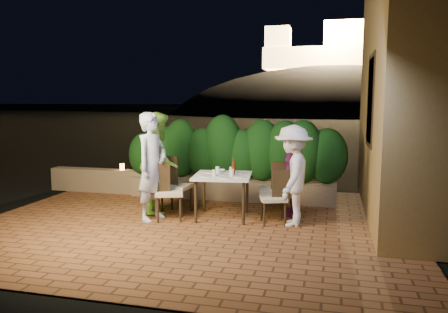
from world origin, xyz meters
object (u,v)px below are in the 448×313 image
(chair_left_front, at_px, (169,191))
(chair_right_front, at_px, (273,197))
(chair_right_back, at_px, (272,189))
(diner_white, at_px, (293,175))
(diner_blue, at_px, (152,167))
(diner_purple, at_px, (292,173))
(chair_left_back, at_px, (177,185))
(parapet_lamp, at_px, (122,167))
(bowl, at_px, (221,171))
(diner_green, at_px, (159,162))
(dining_table, at_px, (223,196))
(beer_bottle, at_px, (234,166))

(chair_left_front, bearing_deg, chair_right_front, -14.46)
(chair_right_back, relative_size, diner_white, 0.59)
(diner_blue, xyz_separation_m, diner_purple, (2.25, 0.85, -0.15))
(chair_left_back, xyz_separation_m, parapet_lamp, (-1.75, 1.34, 0.06))
(bowl, height_order, diner_purple, diner_purple)
(diner_purple, bearing_deg, diner_green, -74.02)
(diner_blue, relative_size, diner_purple, 1.20)
(diner_green, distance_m, diner_purple, 2.37)
(dining_table, xyz_separation_m, beer_bottle, (0.18, 0.06, 0.52))
(chair_right_front, xyz_separation_m, chair_right_back, (-0.08, 0.48, 0.04))
(chair_left_front, relative_size, chair_right_back, 1.01)
(diner_blue, xyz_separation_m, diner_green, (-0.10, 0.54, -0.01))
(chair_left_front, bearing_deg, beer_bottle, 0.48)
(dining_table, distance_m, beer_bottle, 0.55)
(diner_blue, height_order, parapet_lamp, diner_blue)
(chair_left_back, distance_m, diner_green, 0.52)
(diner_blue, distance_m, diner_purple, 2.41)
(bowl, relative_size, diner_purple, 0.10)
(diner_blue, bearing_deg, chair_left_back, -11.28)
(chair_right_front, bearing_deg, beer_bottle, -33.70)
(dining_table, xyz_separation_m, bowl, (-0.11, 0.31, 0.39))
(bowl, height_order, diner_white, diner_white)
(chair_right_back, height_order, diner_white, diner_white)
(chair_left_front, height_order, chair_left_back, chair_left_back)
(chair_left_front, bearing_deg, parapet_lamp, 114.18)
(chair_left_front, bearing_deg, dining_table, 0.93)
(diner_purple, bearing_deg, chair_right_back, -60.79)
(chair_left_back, xyz_separation_m, diner_white, (2.07, -0.24, 0.30))
(dining_table, distance_m, chair_left_back, 0.89)
(parapet_lamp, bearing_deg, diner_white, -22.53)
(chair_right_front, xyz_separation_m, diner_blue, (-2.01, -0.24, 0.47))
(dining_table, relative_size, parapet_lamp, 6.78)
(chair_left_back, bearing_deg, diner_white, -0.53)
(diner_purple, bearing_deg, diner_blue, -60.97)
(beer_bottle, bearing_deg, chair_right_front, -16.27)
(parapet_lamp, bearing_deg, chair_left_back, -37.53)
(chair_left_front, bearing_deg, bowl, 20.61)
(diner_blue, distance_m, parapet_lamp, 2.40)
(dining_table, bearing_deg, diner_purple, 21.83)
(parapet_lamp, bearing_deg, diner_blue, -50.77)
(parapet_lamp, bearing_deg, dining_table, -29.00)
(dining_table, height_order, beer_bottle, beer_bottle)
(dining_table, xyz_separation_m, diner_blue, (-1.12, -0.39, 0.53))
(diner_blue, bearing_deg, diner_purple, -54.79)
(bowl, relative_size, parapet_lamp, 1.10)
(beer_bottle, bearing_deg, diner_purple, 22.36)
(diner_blue, relative_size, parapet_lamp, 12.96)
(dining_table, height_order, chair_right_front, chair_right_front)
(dining_table, distance_m, chair_right_back, 0.88)
(chair_left_front, distance_m, chair_left_back, 0.45)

